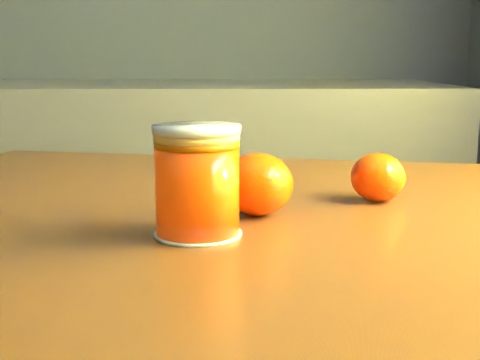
{
  "coord_description": "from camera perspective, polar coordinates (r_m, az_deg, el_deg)",
  "views": [
    {
      "loc": [
        0.97,
        -0.46,
        0.98
      ],
      "look_at": [
        0.98,
        0.15,
        0.87
      ],
      "focal_mm": 50.0,
      "sensor_mm": 36.0,
      "label": 1
    }
  ],
  "objects": [
    {
      "name": "orange_back",
      "position": [
        0.78,
        11.71,
        0.24
      ],
      "size": [
        0.08,
        0.08,
        0.06
      ],
      "primitive_type": "ellipsoid",
      "rotation": [
        0.0,
        0.0,
        -0.32
      ],
      "color": "#F64004",
      "rests_on": "table"
    },
    {
      "name": "orange_front",
      "position": [
        0.69,
        1.52,
        -0.36
      ],
      "size": [
        0.09,
        0.09,
        0.07
      ],
      "primitive_type": "ellipsoid",
      "rotation": [
        0.0,
        0.0,
        -0.2
      ],
      "color": "#F64004",
      "rests_on": "table"
    },
    {
      "name": "juice_glass",
      "position": [
        0.61,
        -3.68,
        -0.16
      ],
      "size": [
        0.08,
        0.08,
        0.1
      ],
      "rotation": [
        0.0,
        0.0,
        -0.09
      ],
      "color": "#F23D04",
      "rests_on": "table"
    },
    {
      "name": "table",
      "position": [
        0.73,
        5.56,
        -11.03
      ],
      "size": [
        1.22,
        0.97,
        0.82
      ],
      "rotation": [
        0.0,
        0.0,
        -0.2
      ],
      "color": "brown",
      "rests_on": "ground"
    }
  ]
}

